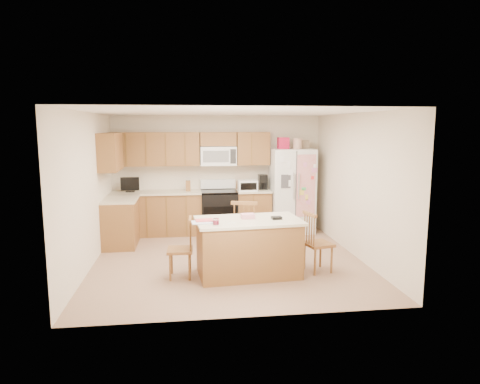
{
  "coord_description": "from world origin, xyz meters",
  "views": [
    {
      "loc": [
        -0.7,
        -7.05,
        2.27
      ],
      "look_at": [
        0.25,
        0.35,
        1.12
      ],
      "focal_mm": 32.0,
      "sensor_mm": 36.0,
      "label": 1
    }
  ],
  "objects": [
    {
      "name": "stove",
      "position": [
        0.0,
        1.94,
        0.47
      ],
      "size": [
        0.76,
        0.65,
        1.13
      ],
      "color": "black",
      "rests_on": "ground"
    },
    {
      "name": "cabinetry",
      "position": [
        -0.98,
        1.79,
        0.91
      ],
      "size": [
        3.36,
        1.56,
        2.15
      ],
      "color": "brown",
      "rests_on": "ground"
    },
    {
      "name": "windsor_chair_back",
      "position": [
        0.29,
        -0.08,
        0.5
      ],
      "size": [
        0.56,
        0.55,
        1.05
      ],
      "color": "brown",
      "rests_on": "ground"
    },
    {
      "name": "windsor_chair_left",
      "position": [
        -0.78,
        -0.74,
        0.43
      ],
      "size": [
        0.39,
        0.41,
        0.92
      ],
      "color": "brown",
      "rests_on": "ground"
    },
    {
      "name": "ground",
      "position": [
        0.0,
        0.0,
        0.0
      ],
      "size": [
        4.5,
        4.5,
        0.0
      ],
      "primitive_type": "plane",
      "color": "#8F674D",
      "rests_on": "ground"
    },
    {
      "name": "refrigerator",
      "position": [
        1.57,
        1.87,
        0.92
      ],
      "size": [
        0.9,
        0.79,
        2.04
      ],
      "color": "white",
      "rests_on": "ground"
    },
    {
      "name": "room_shell",
      "position": [
        0.0,
        0.0,
        1.44
      ],
      "size": [
        4.6,
        4.6,
        2.52
      ],
      "color": "beige",
      "rests_on": "ground"
    },
    {
      "name": "windsor_chair_right",
      "position": [
        1.33,
        -0.75,
        0.45
      ],
      "size": [
        0.47,
        0.49,
        0.95
      ],
      "color": "brown",
      "rests_on": "ground"
    },
    {
      "name": "island",
      "position": [
        0.24,
        -0.76,
        0.44
      ],
      "size": [
        1.7,
        1.05,
        0.96
      ],
      "color": "brown",
      "rests_on": "ground"
    }
  ]
}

